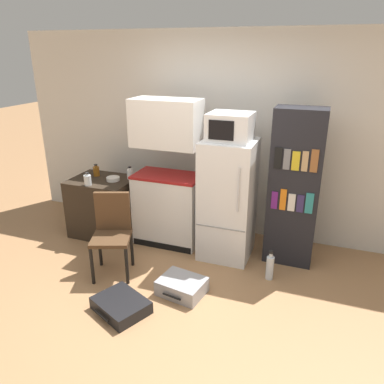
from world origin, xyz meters
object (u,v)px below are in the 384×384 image
object	(u,v)px
bookshelf	(294,189)
kitchen_hutch	(168,181)
chair	(112,227)
bottle_amber_beer	(96,171)
refrigerator	(228,200)
microwave	(230,127)
bottle_clear_short	(88,180)
suitcase_small_flat	(182,286)
side_table	(104,206)
bowl	(113,179)
bottle_milk_white	(130,174)
suitcase_large_flat	(121,305)
water_bottle_front	(270,267)

from	to	relation	value
bookshelf	kitchen_hutch	bearing A→B (deg)	-177.35
chair	bottle_amber_beer	bearing A→B (deg)	110.41
kitchen_hutch	bookshelf	distance (m)	1.50
refrigerator	microwave	distance (m)	0.85
bottle_clear_short	suitcase_small_flat	size ratio (longest dim) A/B	0.32
side_table	suitcase_small_flat	size ratio (longest dim) A/B	1.59
bottle_clear_short	bowl	xyz separation A→B (m)	(0.20, 0.26, -0.05)
side_table	microwave	xyz separation A→B (m)	(1.68, 0.02, 1.17)
bowl	suitcase_small_flat	distance (m)	1.74
side_table	bowl	bearing A→B (deg)	2.61
bowl	side_table	bearing A→B (deg)	-177.39
bookshelf	chair	world-z (taller)	bookshelf
bookshelf	bottle_clear_short	distance (m)	2.46
side_table	chair	xyz separation A→B (m)	(0.60, -0.76, 0.15)
microwave	bottle_amber_beer	xyz separation A→B (m)	(-1.82, 0.08, -0.72)
microwave	chair	distance (m)	1.68
bottle_clear_short	chair	world-z (taller)	bottle_clear_short
kitchen_hutch	bottle_amber_beer	size ratio (longest dim) A/B	11.46
bottle_clear_short	suitcase_small_flat	bearing A→B (deg)	-23.64
side_table	chair	distance (m)	0.98
bottle_milk_white	bottle_amber_beer	size ratio (longest dim) A/B	1.05
bottle_milk_white	suitcase_large_flat	distance (m)	1.83
bowl	bottle_amber_beer	bearing A→B (deg)	163.49
chair	bottle_clear_short	bearing A→B (deg)	120.77
refrigerator	water_bottle_front	bearing A→B (deg)	-31.76
refrigerator	bottle_milk_white	bearing A→B (deg)	175.14
bottle_milk_white	bottle_amber_beer	xyz separation A→B (m)	(-0.48, -0.04, -0.00)
suitcase_large_flat	chair	bearing A→B (deg)	149.93
chair	kitchen_hutch	bearing A→B (deg)	50.18
kitchen_hutch	bottle_clear_short	bearing A→B (deg)	-160.39
microwave	bottle_milk_white	distance (m)	1.52
bookshelf	bottle_milk_white	world-z (taller)	bookshelf
bowl	water_bottle_front	distance (m)	2.22
suitcase_large_flat	suitcase_small_flat	xyz separation A→B (m)	(0.44, 0.46, 0.02)
bottle_amber_beer	suitcase_small_flat	distance (m)	2.04
microwave	bowl	size ratio (longest dim) A/B	2.75
refrigerator	water_bottle_front	size ratio (longest dim) A/B	4.13
water_bottle_front	side_table	bearing A→B (deg)	171.46
microwave	chair	bearing A→B (deg)	-143.98
suitcase_large_flat	bowl	bearing A→B (deg)	146.90
kitchen_hutch	bottle_amber_beer	distance (m)	1.04
side_table	bookshelf	distance (m)	2.46
kitchen_hutch	chair	world-z (taller)	kitchen_hutch
bottle_milk_white	suitcase_small_flat	bearing A→B (deg)	-42.86
bottle_amber_beer	side_table	bearing A→B (deg)	-34.76
bottle_clear_short	chair	bearing A→B (deg)	-38.84
kitchen_hutch	bottle_amber_beer	xyz separation A→B (m)	(-1.04, 0.02, 0.01)
side_table	water_bottle_front	world-z (taller)	side_table
refrigerator	bottle_amber_beer	size ratio (longest dim) A/B	8.89
bottle_clear_short	water_bottle_front	bearing A→B (deg)	-2.21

